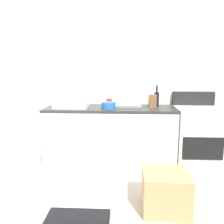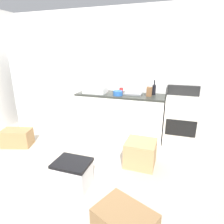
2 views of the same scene
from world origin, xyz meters
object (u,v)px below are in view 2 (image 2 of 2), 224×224
object	(u,v)px
refrigerator	(36,90)
knife_block	(149,92)
storage_bin	(73,174)
coffee_mug	(121,90)
cardboard_box_small	(140,153)
wine_bottle	(154,89)
microwave	(95,86)
mixing_bowl	(118,93)
stove_oven	(181,120)
cardboard_box_medium	(17,138)

from	to	relation	value
refrigerator	knife_block	xyz separation A→B (m)	(2.64, 0.03, 0.13)
knife_block	storage_bin	bearing A→B (deg)	-111.71
coffee_mug	cardboard_box_small	distance (m)	1.52
cardboard_box_small	storage_bin	bearing A→B (deg)	-133.46
wine_bottle	refrigerator	bearing A→B (deg)	-176.15
microwave	wine_bottle	world-z (taller)	wine_bottle
microwave	knife_block	world-z (taller)	microwave
refrigerator	mixing_bowl	size ratio (longest dim) A/B	9.01
mixing_bowl	cardboard_box_small	world-z (taller)	mixing_bowl
stove_oven	storage_bin	distance (m)	2.28
mixing_bowl	knife_block	bearing A→B (deg)	11.91
wine_bottle	cardboard_box_small	distance (m)	1.41
microwave	coffee_mug	xyz separation A→B (m)	(0.52, 0.18, -0.09)
stove_oven	coffee_mug	size ratio (longest dim) A/B	11.00
refrigerator	stove_oven	size ratio (longest dim) A/B	1.56
refrigerator	cardboard_box_small	bearing A→B (deg)	-19.85
refrigerator	mixing_bowl	world-z (taller)	refrigerator
refrigerator	mixing_bowl	xyz separation A→B (m)	(2.04, -0.09, 0.09)
coffee_mug	cardboard_box_medium	size ratio (longest dim) A/B	0.19
mixing_bowl	cardboard_box_medium	xyz separation A→B (m)	(-1.71, -0.98, -0.78)
cardboard_box_medium	cardboard_box_small	xyz separation A→B (m)	(2.35, 0.10, 0.04)
microwave	stove_oven	bearing A→B (deg)	1.55
cardboard_box_small	coffee_mug	bearing A→B (deg)	119.10
stove_oven	microwave	xyz separation A→B (m)	(-1.75, -0.05, 0.57)
stove_oven	microwave	bearing A→B (deg)	-178.45
coffee_mug	mixing_bowl	size ratio (longest dim) A/B	0.53
wine_bottle	knife_block	xyz separation A→B (m)	(-0.07, -0.15, -0.02)
storage_bin	coffee_mug	bearing A→B (deg)	86.82
cardboard_box_small	wine_bottle	bearing A→B (deg)	88.22
refrigerator	cardboard_box_medium	distance (m)	1.32
stove_oven	cardboard_box_small	size ratio (longest dim) A/B	2.39
cardboard_box_small	knife_block	bearing A→B (deg)	92.19
wine_bottle	cardboard_box_small	bearing A→B (deg)	-91.78
storage_bin	knife_block	bearing A→B (deg)	68.29
microwave	cardboard_box_medium	distance (m)	1.83
microwave	wine_bottle	distance (m)	1.21
coffee_mug	mixing_bowl	distance (m)	0.28
mixing_bowl	cardboard_box_medium	distance (m)	2.12
refrigerator	stove_oven	distance (m)	3.29
stove_oven	cardboard_box_medium	world-z (taller)	stove_oven
refrigerator	wine_bottle	distance (m)	2.72
knife_block	mixing_bowl	distance (m)	0.61
coffee_mug	mixing_bowl	world-z (taller)	coffee_mug
storage_bin	cardboard_box_medium	bearing A→B (deg)	156.51
mixing_bowl	refrigerator	bearing A→B (deg)	177.43
stove_oven	knife_block	size ratio (longest dim) A/B	6.11
stove_oven	refrigerator	bearing A→B (deg)	-179.03
microwave	mixing_bowl	world-z (taller)	microwave
stove_oven	cardboard_box_small	bearing A→B (deg)	-120.05
refrigerator	storage_bin	distance (m)	2.69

